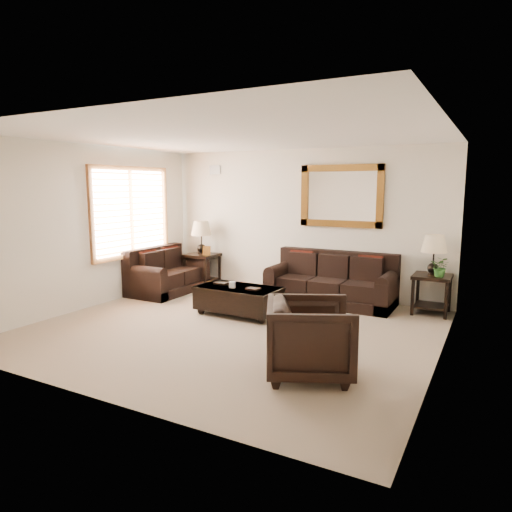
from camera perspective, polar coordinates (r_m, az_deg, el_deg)
The scene contains 11 objects.
room at distance 6.36m, azimuth -2.99°, elevation 2.64°, with size 5.51×5.01×2.71m.
window at distance 8.70m, azimuth -15.29°, elevation 5.30°, with size 0.07×1.96×1.66m.
mirror at distance 8.27m, azimuth 10.58°, elevation 7.38°, with size 1.50×0.06×1.10m.
air_vent at distance 9.44m, azimuth -5.16°, elevation 10.67°, with size 0.25×0.02×0.18m, color #999999.
sofa at distance 8.07m, azimuth 9.42°, elevation -3.57°, with size 2.16×0.93×0.88m.
loveseat at distance 8.96m, azimuth -11.20°, elevation -2.43°, with size 0.91×1.53×0.86m.
end_table_left at distance 9.32m, azimuth -6.82°, elevation 1.53°, with size 0.60×0.60×1.33m.
end_table_right at distance 7.72m, azimuth 21.28°, elevation -0.77°, with size 0.58×0.58×1.27m.
coffee_table at distance 7.26m, azimuth -2.23°, elevation -5.18°, with size 1.34×0.75×0.56m.
armchair at distance 4.96m, azimuth 6.79°, elevation -9.74°, with size 0.89×0.83×0.91m, color black.
potted_plant at distance 7.62m, azimuth 22.09°, elevation -1.52°, with size 0.29×0.32×0.25m, color #26541C.
Camera 1 is at (3.28, -5.41, 2.02)m, focal length 32.00 mm.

